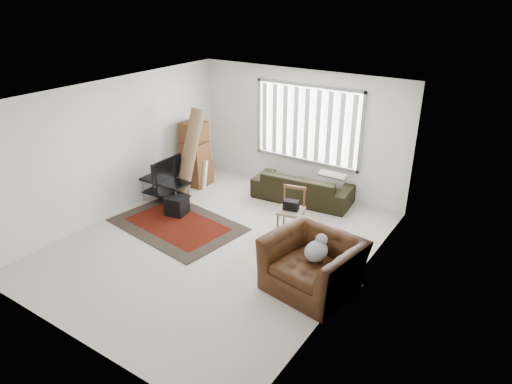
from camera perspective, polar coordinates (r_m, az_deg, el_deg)
room at (r=8.00m, az=-2.74°, el=6.05°), size 6.00×6.02×2.71m
persian_rug at (r=9.07m, az=-9.82°, el=-4.03°), size 2.65×1.95×0.02m
tv_stand at (r=9.86m, az=-11.25°, el=0.67°), size 1.07×0.48×0.53m
tv at (r=9.71m, az=-11.44°, el=2.81°), size 0.11×0.86×0.50m
subwoofer at (r=9.39m, az=-9.89°, el=-1.63°), size 0.45×0.45×0.38m
moving_boxes at (r=10.62m, az=-7.62°, el=4.48°), size 0.61×0.56×1.48m
white_flatpack at (r=10.61m, az=-7.35°, el=2.38°), size 0.52×0.21×0.66m
rolled_rug at (r=9.90m, az=-8.32°, el=4.70°), size 0.52×0.91×1.96m
sofa at (r=9.84m, az=5.83°, el=1.15°), size 2.21×1.13×0.82m
side_chair at (r=8.56m, az=4.43°, el=-2.03°), size 0.55×0.55×0.85m
armchair at (r=6.99m, az=7.17°, el=-8.56°), size 1.50×1.36×0.98m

